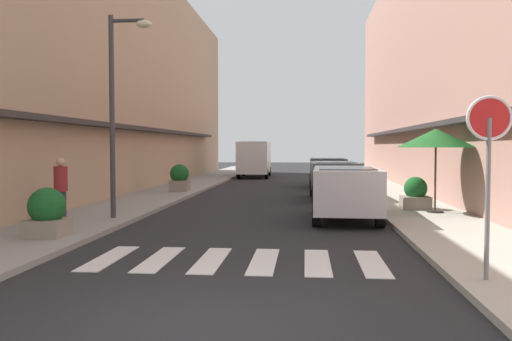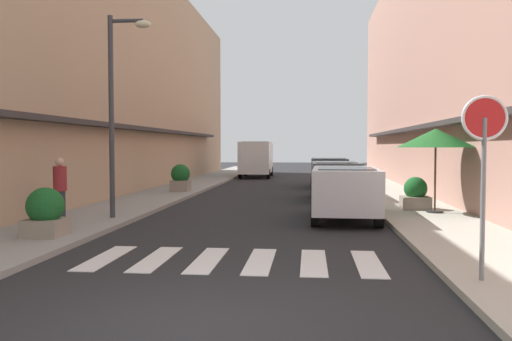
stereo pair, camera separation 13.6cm
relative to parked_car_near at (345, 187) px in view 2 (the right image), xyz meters
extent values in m
plane|color=#232326|center=(-2.33, 7.70, -0.92)|extent=(91.85, 91.85, 0.00)
cube|color=gray|center=(-7.00, 7.70, -0.86)|extent=(2.58, 58.45, 0.12)
cube|color=#ADA899|center=(2.34, 7.70, -0.86)|extent=(2.58, 58.45, 0.12)
cube|color=tan|center=(-10.79, 8.78, 4.51)|extent=(5.00, 39.58, 10.87)
cube|color=#332D2D|center=(-8.04, 8.78, 1.88)|extent=(0.50, 27.70, 0.16)
cube|color=#A87A6B|center=(6.13, 8.78, 5.05)|extent=(5.00, 39.58, 11.95)
cube|color=#332D2D|center=(3.38, 8.78, 1.88)|extent=(0.50, 27.70, 0.16)
cube|color=silver|center=(-4.70, -5.44, -0.91)|extent=(0.45, 2.20, 0.01)
cube|color=silver|center=(-3.75, -5.44, -0.91)|extent=(0.45, 2.20, 0.01)
cube|color=silver|center=(-2.80, -5.44, -0.91)|extent=(0.45, 2.20, 0.01)
cube|color=silver|center=(-1.85, -5.44, -0.91)|extent=(0.45, 2.20, 0.01)
cube|color=silver|center=(-0.90, -5.44, -0.91)|extent=(0.45, 2.20, 0.01)
cube|color=silver|center=(0.05, -5.44, -0.91)|extent=(0.45, 2.20, 0.01)
cube|color=silver|center=(0.00, 0.04, -0.03)|extent=(1.86, 3.96, 1.13)
cube|color=black|center=(0.00, -0.16, 0.27)|extent=(1.53, 2.23, 0.56)
cylinder|color=black|center=(-0.76, 1.35, -0.60)|extent=(0.24, 0.65, 0.64)
cylinder|color=black|center=(0.83, 1.30, -0.60)|extent=(0.24, 0.65, 0.64)
cylinder|color=black|center=(-0.83, -1.23, -0.60)|extent=(0.24, 0.65, 0.64)
cylinder|color=black|center=(0.76, -1.28, -0.60)|extent=(0.24, 0.65, 0.64)
cube|color=#4C5156|center=(0.00, 5.84, -0.03)|extent=(1.82, 3.96, 1.13)
cube|color=black|center=(0.00, 5.64, 0.27)|extent=(1.51, 2.23, 0.56)
cylinder|color=black|center=(-0.82, 7.12, -0.60)|extent=(0.23, 0.64, 0.64)
cylinder|color=black|center=(0.77, 7.15, -0.60)|extent=(0.23, 0.64, 0.64)
cylinder|color=black|center=(-0.77, 4.52, -0.60)|extent=(0.23, 0.64, 0.64)
cylinder|color=black|center=(0.82, 4.55, -0.60)|extent=(0.23, 0.64, 0.64)
cube|color=black|center=(0.00, 12.18, -0.03)|extent=(1.79, 3.94, 1.13)
cube|color=black|center=(0.00, 11.98, 0.27)|extent=(1.49, 2.21, 0.56)
cylinder|color=black|center=(-0.78, 13.48, -0.60)|extent=(0.23, 0.64, 0.64)
cylinder|color=black|center=(0.81, 13.46, -0.60)|extent=(0.23, 0.64, 0.64)
cylinder|color=black|center=(-0.81, 10.89, -0.60)|extent=(0.23, 0.64, 0.64)
cylinder|color=black|center=(0.78, 10.87, -0.60)|extent=(0.23, 0.64, 0.64)
cube|color=silver|center=(-4.51, 20.52, 0.42)|extent=(2.07, 5.44, 2.03)
cube|color=black|center=(-4.51, 20.25, 1.17)|extent=(1.70, 3.06, 0.56)
cylinder|color=black|center=(-5.44, 22.28, -0.60)|extent=(0.23, 0.64, 0.64)
cylinder|color=black|center=(-3.65, 22.32, -0.60)|extent=(0.23, 0.64, 0.64)
cylinder|color=black|center=(-5.36, 18.71, -0.60)|extent=(0.23, 0.64, 0.64)
cylinder|color=black|center=(-3.57, 18.75, -0.60)|extent=(0.23, 0.64, 0.64)
cylinder|color=slate|center=(1.50, -6.91, 0.37)|extent=(0.07, 0.07, 2.34)
cylinder|color=red|center=(1.50, -6.91, 1.54)|extent=(0.64, 0.03, 0.64)
torus|color=white|center=(1.50, -6.91, 1.54)|extent=(0.65, 0.05, 0.65)
cylinder|color=#38383D|center=(-6.31, -0.87, 1.92)|extent=(0.14, 0.14, 5.44)
cylinder|color=#38383D|center=(-5.86, -0.87, 4.49)|extent=(0.90, 0.10, 0.10)
ellipsoid|color=beige|center=(-5.41, -0.87, 4.39)|extent=(0.44, 0.28, 0.20)
cylinder|color=#262626|center=(2.67, 1.13, -0.77)|extent=(0.48, 0.48, 0.06)
cylinder|color=#4C3823|center=(2.67, 1.13, 0.29)|extent=(0.06, 0.06, 2.18)
cone|color=#19511E|center=(2.67, 1.13, 1.38)|extent=(2.24, 2.24, 0.55)
cube|color=gray|center=(-6.64, -3.94, -0.61)|extent=(0.79, 0.79, 0.37)
sphere|color=#195623|center=(-6.64, -3.94, -0.15)|extent=(0.80, 0.80, 0.80)
cube|color=gray|center=(2.28, 1.96, -0.60)|extent=(0.84, 0.84, 0.39)
sphere|color=#195623|center=(2.28, 1.96, -0.16)|extent=(0.71, 0.71, 0.71)
cube|color=gray|center=(-6.53, 7.66, -0.57)|extent=(0.77, 0.77, 0.47)
sphere|color=#195623|center=(-6.53, 7.66, -0.04)|extent=(0.82, 0.82, 0.82)
cylinder|color=#282B33|center=(-7.32, -1.85, -0.40)|extent=(0.26, 0.26, 0.80)
cylinder|color=maroon|center=(-7.32, -1.85, 0.31)|extent=(0.34, 0.34, 0.63)
sphere|color=tan|center=(-7.32, -1.85, 0.74)|extent=(0.22, 0.22, 0.22)
camera|label=1|loc=(-1.12, -14.79, 1.13)|focal=37.27mm
camera|label=2|loc=(-0.99, -14.78, 1.13)|focal=37.27mm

